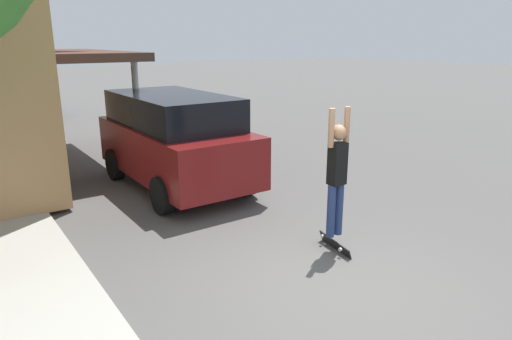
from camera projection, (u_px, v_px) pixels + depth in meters
The scene contains 5 objects.
ground_plane at pixel (337, 286), 6.26m from camera, with size 120.00×120.00×0.00m, color #54514F.
suv_parked at pixel (174, 138), 10.24m from camera, with size 2.17×4.51×2.11m.
car_down_street at pixel (27, 100), 20.06m from camera, with size 1.92×4.31×1.45m.
skateboarder at pixel (337, 171), 6.99m from camera, with size 0.41×0.24×2.04m.
skateboard at pixel (335, 245), 7.33m from camera, with size 0.24×0.79×0.26m.
Camera 1 is at (-4.11, -3.94, 3.26)m, focal length 32.00 mm.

